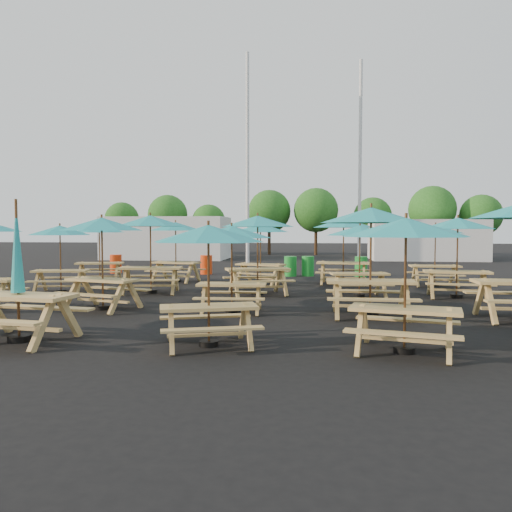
# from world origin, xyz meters

# --- Properties ---
(ground) EXTENTS (120.00, 120.00, 0.00)m
(ground) POSITION_xyz_m (0.00, 0.00, 0.00)
(ground) COLOR black
(ground) RESTS_ON ground
(picnic_unit_2) EXTENTS (2.25, 2.25, 2.10)m
(picnic_unit_2) POSITION_xyz_m (-5.93, 0.09, 1.82)
(picnic_unit_2) COLOR tan
(picnic_unit_2) RESTS_ON ground
(picnic_unit_3) EXTENTS (2.36, 2.36, 2.17)m
(picnic_unit_3) POSITION_xyz_m (-6.10, 3.27, 1.88)
(picnic_unit_3) COLOR tan
(picnic_unit_3) RESTS_ON ground
(picnic_unit_4) EXTENTS (2.14, 1.93, 2.48)m
(picnic_unit_4) POSITION_xyz_m (-3.20, -6.44, 1.02)
(picnic_unit_4) COLOR tan
(picnic_unit_4) RESTS_ON ground
(picnic_unit_5) EXTENTS (2.56, 2.56, 2.26)m
(picnic_unit_5) POSITION_xyz_m (-3.23, -2.92, 1.96)
(picnic_unit_5) COLOR tan
(picnic_unit_5) RESTS_ON ground
(picnic_unit_6) EXTENTS (2.51, 2.51, 2.41)m
(picnic_unit_6) POSITION_xyz_m (-3.11, 0.28, 2.09)
(picnic_unit_6) COLOR tan
(picnic_unit_6) RESTS_ON ground
(picnic_unit_7) EXTENTS (2.41, 2.41, 2.25)m
(picnic_unit_7) POSITION_xyz_m (-3.27, 3.59, 1.95)
(picnic_unit_7) COLOR tan
(picnic_unit_7) RESTS_ON ground
(picnic_unit_8) EXTENTS (2.36, 2.36, 2.05)m
(picnic_unit_8) POSITION_xyz_m (0.16, -6.39, 1.77)
(picnic_unit_8) COLOR tan
(picnic_unit_8) RESTS_ON ground
(picnic_unit_9) EXTENTS (1.98, 1.98, 2.06)m
(picnic_unit_9) POSITION_xyz_m (-0.04, -2.96, 1.79)
(picnic_unit_9) COLOR tan
(picnic_unit_9) RESTS_ON ground
(picnic_unit_10) EXTENTS (2.79, 2.79, 2.39)m
(picnic_unit_10) POSITION_xyz_m (0.19, 0.31, 2.07)
(picnic_unit_10) COLOR tan
(picnic_unit_10) RESTS_ON ground
(picnic_unit_11) EXTENTS (2.52, 2.52, 2.19)m
(picnic_unit_11) POSITION_xyz_m (-0.04, 3.18, 1.90)
(picnic_unit_11) COLOR tan
(picnic_unit_11) RESTS_ON ground
(picnic_unit_12) EXTENTS (2.36, 2.36, 2.15)m
(picnic_unit_12) POSITION_xyz_m (3.32, -6.46, 1.87)
(picnic_unit_12) COLOR tan
(picnic_unit_12) RESTS_ON ground
(picnic_unit_13) EXTENTS (2.25, 2.25, 2.47)m
(picnic_unit_13) POSITION_xyz_m (3.14, -3.17, 2.14)
(picnic_unit_13) COLOR tan
(picnic_unit_13) RESTS_ON ground
(picnic_unit_14) EXTENTS (2.15, 2.15, 2.09)m
(picnic_unit_14) POSITION_xyz_m (3.18, 0.16, 1.81)
(picnic_unit_14) COLOR tan
(picnic_unit_14) RESTS_ON ground
(picnic_unit_15) EXTENTS (2.36, 2.36, 2.38)m
(picnic_unit_15) POSITION_xyz_m (2.90, 3.55, 2.06)
(picnic_unit_15) COLOR tan
(picnic_unit_15) RESTS_ON ground
(picnic_unit_18) EXTENTS (2.34, 2.34, 2.31)m
(picnic_unit_18) POSITION_xyz_m (5.93, 0.31, 2.00)
(picnic_unit_18) COLOR tan
(picnic_unit_18) RESTS_ON ground
(picnic_unit_19) EXTENTS (1.96, 1.96, 2.14)m
(picnic_unit_19) POSITION_xyz_m (6.03, 3.40, 1.86)
(picnic_unit_19) COLOR tan
(picnic_unit_19) RESTS_ON ground
(waste_bin_0) EXTENTS (0.52, 0.52, 0.83)m
(waste_bin_0) POSITION_xyz_m (-7.01, 6.95, 0.42)
(waste_bin_0) COLOR #EE3A0E
(waste_bin_0) RESTS_ON ground
(waste_bin_1) EXTENTS (0.52, 0.52, 0.83)m
(waste_bin_1) POSITION_xyz_m (-2.87, 6.97, 0.42)
(waste_bin_1) COLOR #EE3A0E
(waste_bin_1) RESTS_ON ground
(waste_bin_2) EXTENTS (0.52, 0.52, 0.83)m
(waste_bin_2) POSITION_xyz_m (0.86, 6.42, 0.42)
(waste_bin_2) COLOR #1A932D
(waste_bin_2) RESTS_ON ground
(waste_bin_3) EXTENTS (0.52, 0.52, 0.83)m
(waste_bin_3) POSITION_xyz_m (1.59, 6.61, 0.42)
(waste_bin_3) COLOR #1A932D
(waste_bin_3) RESTS_ON ground
(waste_bin_4) EXTENTS (0.52, 0.52, 0.83)m
(waste_bin_4) POSITION_xyz_m (3.80, 6.63, 0.42)
(waste_bin_4) COLOR #1A932D
(waste_bin_4) RESTS_ON ground
(mast_0) EXTENTS (0.20, 0.20, 12.00)m
(mast_0) POSITION_xyz_m (-2.00, 14.00, 6.00)
(mast_0) COLOR silver
(mast_0) RESTS_ON ground
(mast_1) EXTENTS (0.20, 0.20, 12.00)m
(mast_1) POSITION_xyz_m (4.50, 16.00, 6.00)
(mast_1) COLOR silver
(mast_1) RESTS_ON ground
(event_tent_0) EXTENTS (8.00, 4.00, 2.80)m
(event_tent_0) POSITION_xyz_m (-8.00, 18.00, 1.40)
(event_tent_0) COLOR silver
(event_tent_0) RESTS_ON ground
(event_tent_1) EXTENTS (7.00, 4.00, 2.60)m
(event_tent_1) POSITION_xyz_m (9.00, 19.00, 1.30)
(event_tent_1) COLOR silver
(event_tent_1) RESTS_ON ground
(tree_0) EXTENTS (2.80, 2.80, 4.24)m
(tree_0) POSITION_xyz_m (-14.07, 25.25, 2.83)
(tree_0) COLOR #382314
(tree_0) RESTS_ON ground
(tree_1) EXTENTS (3.11, 3.11, 4.72)m
(tree_1) POSITION_xyz_m (-9.74, 23.90, 3.15)
(tree_1) COLOR #382314
(tree_1) RESTS_ON ground
(tree_2) EXTENTS (2.59, 2.59, 3.93)m
(tree_2) POSITION_xyz_m (-6.39, 23.65, 2.62)
(tree_2) COLOR #382314
(tree_2) RESTS_ON ground
(tree_3) EXTENTS (3.36, 3.36, 5.09)m
(tree_3) POSITION_xyz_m (-1.75, 24.72, 3.41)
(tree_3) COLOR #382314
(tree_3) RESTS_ON ground
(tree_4) EXTENTS (3.41, 3.41, 5.17)m
(tree_4) POSITION_xyz_m (1.90, 24.26, 3.46)
(tree_4) COLOR #382314
(tree_4) RESTS_ON ground
(tree_5) EXTENTS (2.94, 2.94, 4.45)m
(tree_5) POSITION_xyz_m (6.22, 24.67, 2.97)
(tree_5) COLOR #382314
(tree_5) RESTS_ON ground
(tree_6) EXTENTS (3.38, 3.38, 5.13)m
(tree_6) POSITION_xyz_m (10.23, 22.90, 3.43)
(tree_6) COLOR #382314
(tree_6) RESTS_ON ground
(tree_7) EXTENTS (2.95, 2.95, 4.48)m
(tree_7) POSITION_xyz_m (13.63, 22.92, 2.99)
(tree_7) COLOR #382314
(tree_7) RESTS_ON ground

